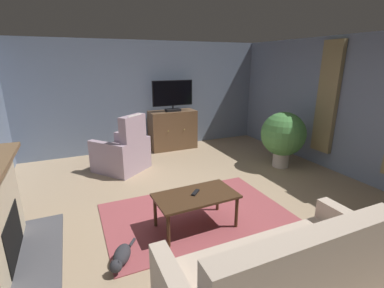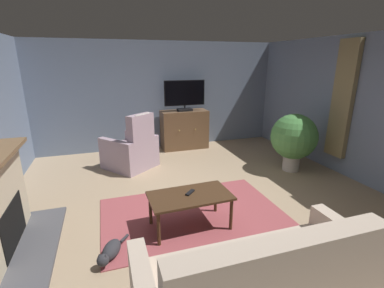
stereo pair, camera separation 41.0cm
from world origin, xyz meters
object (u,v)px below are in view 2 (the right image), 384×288
Objects in this scene: television at (185,95)px; sofa_floral at (260,283)px; tv_remote at (190,192)px; armchair_angled_to_table at (132,151)px; tv_cabinet at (184,130)px; cat at (110,251)px; potted_plant_tall_palm_by_window at (294,138)px; coffee_table at (190,198)px.

television reaches higher than sofa_floral.
armchair_angled_to_table reaches higher than tv_remote.
cat is at bearing -117.83° from tv_cabinet.
armchair_angled_to_table is at bearing -121.99° from tv_remote.
tv_cabinet is at bearing 81.24° from sofa_floral.
tv_remote is 0.14× the size of armchair_angled_to_table.
television is 0.82× the size of armchair_angled_to_table.
television is 2.72m from potted_plant_tall_palm_by_window.
coffee_table is 1.45m from sofa_floral.
television is 0.87× the size of potted_plant_tall_palm_by_window.
television is at bearing 81.14° from sofa_floral.
coffee_table is at bearing 97.06° from sofa_floral.
potted_plant_tall_palm_by_window is 2.02× the size of cat.
tv_cabinet is 0.90m from television.
potted_plant_tall_palm_by_window is (1.64, -2.07, -0.67)m from television.
tv_cabinet is 2.69m from potted_plant_tall_palm_by_window.
tv_cabinet is 4.90m from sofa_floral.
tv_remote is at bearing -153.89° from potted_plant_tall_palm_by_window.
sofa_floral is 1.67m from cat.
armchair_angled_to_table reaches higher than potted_plant_tall_palm_by_window.
armchair_angled_to_table is (-0.68, 3.88, 0.04)m from sofa_floral.
armchair_angled_to_table is (-1.42, -0.97, -0.10)m from tv_cabinet.
armchair_angled_to_table reaches higher than coffee_table.
tv_remote is 2.84m from potted_plant_tall_palm_by_window.
sofa_floral is at bearing -42.86° from cat.
cat is at bearing -25.59° from tv_remote.
coffee_table is 1.13m from cat.
cat is (-1.96, -3.66, -1.26)m from television.
television reaches higher than coffee_table.
cat is at bearing -118.18° from television.
television is at bearing 61.82° from cat.
television reaches higher than potted_plant_tall_palm_by_window.
tv_cabinet is 1.72m from armchair_angled_to_table.
television is 4.96m from sofa_floral.
coffee_table is 2.49m from armchair_angled_to_table.
television is at bearing 74.59° from coffee_table.
armchair_angled_to_table is at bearing 99.88° from sofa_floral.
tv_cabinet is 1.15× the size of television.
potted_plant_tall_palm_by_window reaches higher than cat.
television is at bearing -90.00° from tv_cabinet.
cat is (-0.54, -2.75, -0.26)m from armchair_angled_to_table.
tv_cabinet reaches higher than sofa_floral.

